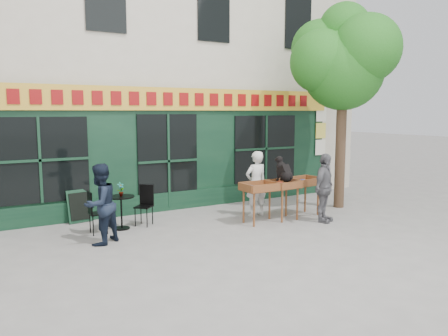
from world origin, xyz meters
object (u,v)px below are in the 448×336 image
(book_cart_right, at_px, (295,185))
(bistro_table, at_px, (121,206))
(book_cart_center, at_px, (271,188))
(dog, at_px, (284,168))
(woman, at_px, (256,184))
(man_right, at_px, (324,188))
(man_left, at_px, (100,204))

(book_cart_right, height_order, bistro_table, book_cart_right)
(book_cart_center, height_order, dog, dog)
(book_cart_center, height_order, woman, woman)
(man_right, relative_size, bistro_table, 2.20)
(book_cart_center, relative_size, bistro_table, 1.98)
(book_cart_center, xyz_separation_m, book_cart_right, (0.78, 0.06, 0.00))
(book_cart_center, relative_size, man_right, 0.90)
(man_right, xyz_separation_m, bistro_table, (-4.45, 1.82, -0.29))
(man_right, bearing_deg, woman, 101.76)
(dog, distance_m, bistro_table, 3.97)
(dog, bearing_deg, man_right, -41.77)
(woman, distance_m, book_cart_right, 0.98)
(woman, bearing_deg, bistro_table, -8.67)
(dog, bearing_deg, book_cart_right, 14.02)
(bistro_table, bearing_deg, man_right, -22.26)
(dog, height_order, book_cart_right, dog)
(book_cart_center, relative_size, book_cart_right, 0.96)
(man_right, bearing_deg, bistro_table, 130.65)
(dog, relative_size, woman, 0.36)
(dog, height_order, man_right, man_right)
(book_cart_right, distance_m, man_left, 4.85)
(dog, distance_m, man_left, 4.45)
(book_cart_center, distance_m, man_left, 4.08)
(book_cart_center, distance_m, man_right, 1.28)
(book_cart_center, bearing_deg, book_cart_right, 3.97)
(woman, bearing_deg, dog, 116.04)
(book_cart_right, xyz_separation_m, bistro_table, (-4.15, 1.07, -0.28))
(woman, bearing_deg, man_left, 5.33)
(book_cart_center, distance_m, book_cart_right, 0.78)
(man_left, bearing_deg, bistro_table, -162.06)
(bistro_table, relative_size, man_left, 0.46)
(book_cart_center, xyz_separation_m, man_right, (1.08, -0.69, 0.01))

